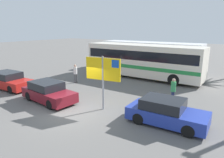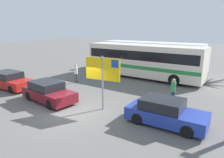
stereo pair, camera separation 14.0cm
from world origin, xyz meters
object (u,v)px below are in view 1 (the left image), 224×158
object	(u,v)px
bus_front_coach	(143,59)
pedestrian_near_sign	(75,72)
ferry_sign	(104,71)
bus_rear_coach	(150,55)
car_blue	(166,112)
pedestrian_by_bus	(173,89)
car_maroon	(48,92)
car_red	(9,81)

from	to	relation	value
bus_front_coach	pedestrian_near_sign	world-z (taller)	bus_front_coach
ferry_sign	pedestrian_near_sign	xyz separation A→B (m)	(-5.68, 3.52, -1.36)
bus_rear_coach	car_blue	distance (m)	13.73
ferry_sign	car_blue	distance (m)	4.10
bus_rear_coach	car_blue	size ratio (longest dim) A/B	2.85
bus_rear_coach	pedestrian_by_bus	world-z (taller)	bus_rear_coach
car_blue	car_maroon	xyz separation A→B (m)	(-7.59, -1.12, 0.00)
bus_front_coach	pedestrian_by_bus	bearing A→B (deg)	-48.34
bus_rear_coach	car_blue	bearing A→B (deg)	-62.35
car_blue	pedestrian_by_bus	size ratio (longest dim) A/B	2.41
car_red	car_maroon	size ratio (longest dim) A/B	1.06
bus_rear_coach	car_red	world-z (taller)	bus_rear_coach
bus_rear_coach	car_red	size ratio (longest dim) A/B	2.60
car_blue	pedestrian_near_sign	distance (m)	9.99
car_red	pedestrian_near_sign	bearing A→B (deg)	49.65
ferry_sign	car_red	xyz separation A→B (m)	(-8.95, -0.72, -1.69)
pedestrian_near_sign	pedestrian_by_bus	bearing A→B (deg)	22.97
bus_rear_coach	pedestrian_by_bus	distance (m)	10.66
car_maroon	car_red	bearing A→B (deg)	-176.78
pedestrian_near_sign	car_maroon	bearing A→B (deg)	-43.44
bus_rear_coach	bus_front_coach	bearing A→B (deg)	-76.09
ferry_sign	car_red	distance (m)	9.14
car_red	pedestrian_near_sign	distance (m)	5.36
bus_front_coach	car_blue	size ratio (longest dim) A/B	2.85
ferry_sign	car_blue	xyz separation A→B (m)	(3.73, 0.18, -1.69)
bus_rear_coach	pedestrian_near_sign	size ratio (longest dim) A/B	6.87
car_red	ferry_sign	bearing A→B (deg)	1.93
ferry_sign	car_blue	world-z (taller)	ferry_sign
car_maroon	pedestrian_near_sign	bearing A→B (deg)	117.92
bus_front_coach	car_red	xyz separation A→B (m)	(-7.23, -9.41, -1.15)
car_red	car_blue	size ratio (longest dim) A/B	1.09
car_red	car_maroon	bearing A→B (deg)	-5.12
car_maroon	pedestrian_by_bus	distance (m)	8.13
bus_front_coach	car_red	distance (m)	11.92
car_blue	pedestrian_by_bus	world-z (taller)	pedestrian_by_bus
bus_front_coach	car_red	size ratio (longest dim) A/B	2.60
car_maroon	pedestrian_by_bus	xyz separation A→B (m)	(6.92, 4.25, 0.33)
bus_front_coach	car_blue	distance (m)	10.17
bus_front_coach	bus_rear_coach	world-z (taller)	same
car_red	pedestrian_by_bus	distance (m)	12.68
car_maroon	pedestrian_near_sign	distance (m)	4.83
bus_front_coach	pedestrian_by_bus	world-z (taller)	bus_front_coach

